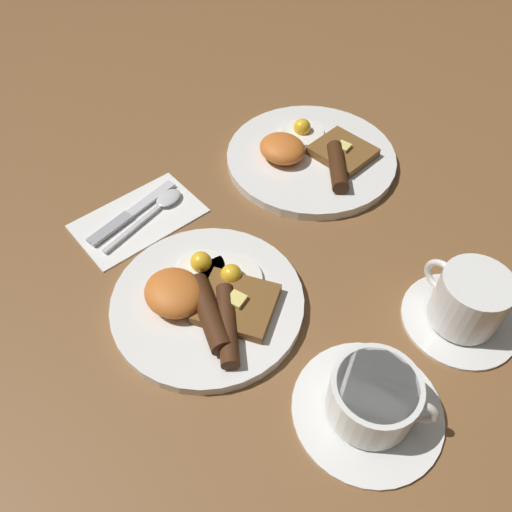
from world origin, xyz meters
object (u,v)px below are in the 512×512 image
object	(u,v)px
teacup_far	(467,303)
knife	(128,215)
breakfast_plate_far	(310,156)
spoon	(160,205)
teacup_near	(372,400)
breakfast_plate_near	(207,300)

from	to	relation	value
teacup_far	knife	distance (m)	0.47
breakfast_plate_far	spoon	distance (m)	0.26
teacup_near	knife	bearing A→B (deg)	-178.23
teacup_far	spoon	bearing A→B (deg)	-161.17
breakfast_plate_near	teacup_far	xyz separation A→B (m)	(0.23, 0.21, 0.02)
knife	breakfast_plate_near	bearing A→B (deg)	-102.43
knife	spoon	bearing A→B (deg)	-26.76
breakfast_plate_near	teacup_near	bearing A→B (deg)	8.51
teacup_near	breakfast_plate_far	bearing A→B (deg)	139.87
knife	spoon	size ratio (longest dim) A/B	1.05
breakfast_plate_near	spoon	size ratio (longest dim) A/B	1.59
breakfast_plate_far	breakfast_plate_near	bearing A→B (deg)	-72.32
breakfast_plate_near	teacup_far	size ratio (longest dim) A/B	1.72
breakfast_plate_near	knife	xyz separation A→B (m)	(-0.20, 0.02, -0.01)
teacup_far	knife	xyz separation A→B (m)	(-0.43, -0.19, -0.03)
knife	teacup_far	bearing A→B (deg)	-73.05
breakfast_plate_near	breakfast_plate_far	world-z (taller)	same
knife	spoon	world-z (taller)	spoon
breakfast_plate_near	spoon	world-z (taller)	breakfast_plate_near
breakfast_plate_near	knife	bearing A→B (deg)	174.08
teacup_far	breakfast_plate_far	bearing A→B (deg)	163.42
breakfast_plate_far	teacup_near	world-z (taller)	teacup_near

